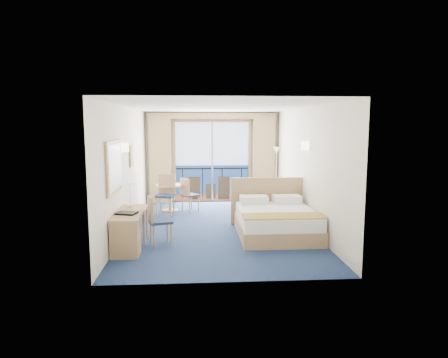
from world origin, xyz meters
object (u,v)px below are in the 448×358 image
bed (276,220)px  table_chair_b (166,192)px  desk (127,233)px  table_chair_a (188,193)px  armchair (271,200)px  nightstand (287,208)px  floor_lamp (276,161)px  desk_chair (156,218)px  round_table (170,191)px

bed → table_chair_b: bearing=139.1°
desk → table_chair_a: bearing=73.9°
armchair → table_chair_a: bearing=-37.8°
table_chair_a → table_chair_b: bearing=80.4°
nightstand → floor_lamp: size_ratio=0.30×
desk_chair → round_table: bearing=-18.3°
armchair → round_table: round_table is taller
floor_lamp → desk: 5.87m
desk_chair → round_table: (0.06, 3.12, 0.01)m
floor_lamp → desk: size_ratio=1.14×
desk → table_chair_b: (0.46, 3.24, 0.21)m
round_table → table_chair_a: size_ratio=0.89×
nightstand → desk: 4.40m
desk_chair → table_chair_a: bearing=-27.4°
armchair → round_table: (-2.71, 0.33, 0.22)m
round_table → armchair: bearing=-6.9°
table_chair_a → bed: bearing=178.7°
table_chair_a → table_chair_b: 0.65m
desk → floor_lamp: bearing=51.5°
floor_lamp → desk_chair: size_ratio=1.75×
floor_lamp → round_table: bearing=-163.5°
table_chair_a → desk: bearing=124.9°
nightstand → table_chair_b: size_ratio=0.48×
armchair → table_chair_a: table_chair_a is taller
nightstand → armchair: armchair is taller
round_table → table_chair_b: (-0.07, -0.39, 0.04)m
desk_chair → round_table: 3.12m
nightstand → table_chair_a: (-2.50, 0.93, 0.25)m
armchair → table_chair_b: table_chair_b is taller
round_table → table_chair_a: table_chair_a is taller
nightstand → armchair: (-0.28, 0.67, 0.07)m
desk_chair → table_chair_a: desk_chair is taller
round_table → nightstand: bearing=-18.6°
desk → bed: bearing=20.8°
nightstand → desk: bearing=-143.3°
bed → desk: 3.13m
armchair → table_chair_b: bearing=-30.0°
desk → round_table: round_table is taller
desk_chair → floor_lamp: bearing=-55.1°
bed → table_chair_a: bearing=127.8°
desk → table_chair_b: size_ratio=1.41×
floor_lamp → bed: bearing=-101.4°
armchair → bed: bearing=50.4°
table_chair_a → table_chair_b: (-0.56, -0.32, 0.08)m
nightstand → table_chair_b: (-3.06, 0.61, 0.34)m
nightstand → table_chair_b: 3.14m
desk → table_chair_b: bearing=81.9°
armchair → nightstand: bearing=81.3°
desk → round_table: 3.67m
nightstand → armchair: 0.73m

